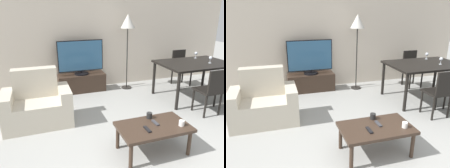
{
  "view_description": "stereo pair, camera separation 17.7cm",
  "coord_description": "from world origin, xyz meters",
  "views": [
    {
      "loc": [
        -1.28,
        -1.47,
        1.84
      ],
      "look_at": [
        -0.15,
        1.77,
        0.65
      ],
      "focal_mm": 35.0,
      "sensor_mm": 36.0,
      "label": 1
    },
    {
      "loc": [
        -1.11,
        -1.53,
        1.84
      ],
      "look_at": [
        -0.15,
        1.77,
        0.65
      ],
      "focal_mm": 35.0,
      "sensor_mm": 36.0,
      "label": 2
    }
  ],
  "objects": [
    {
      "name": "remote_secondary",
      "position": [
        0.11,
        0.76,
        0.4
      ],
      "size": [
        0.04,
        0.15,
        0.02
      ],
      "color": "#38383D",
      "rests_on": "coffee_table"
    },
    {
      "name": "cup_colored_far",
      "position": [
        0.11,
        0.92,
        0.44
      ],
      "size": [
        0.08,
        0.08,
        0.08
      ],
      "color": "black",
      "rests_on": "coffee_table"
    },
    {
      "name": "coffee_table",
      "position": [
        0.06,
        0.72,
        0.35
      ],
      "size": [
        0.94,
        0.55,
        0.39
      ],
      "color": "#38281E",
      "rests_on": "ground_plane"
    },
    {
      "name": "tv_stand",
      "position": [
        -0.36,
        3.31,
        0.21
      ],
      "size": [
        1.07,
        0.38,
        0.41
      ],
      "color": "#38281E",
      "rests_on": "ground_plane"
    },
    {
      "name": "cup_white_near",
      "position": [
        0.4,
        0.6,
        0.43
      ],
      "size": [
        0.07,
        0.07,
        0.07
      ],
      "color": "white",
      "rests_on": "coffee_table"
    },
    {
      "name": "wall_back",
      "position": [
        0.0,
        3.57,
        1.35
      ],
      "size": [
        7.26,
        0.06,
        2.7
      ],
      "color": "beige",
      "rests_on": "ground_plane"
    },
    {
      "name": "dining_chair_far",
      "position": [
        2.09,
        2.98,
        0.49
      ],
      "size": [
        0.4,
        0.4,
        0.87
      ],
      "color": "black",
      "rests_on": "ground_plane"
    },
    {
      "name": "dining_chair_near",
      "position": [
        1.57,
        1.36,
        0.49
      ],
      "size": [
        0.4,
        0.4,
        0.87
      ],
      "color": "black",
      "rests_on": "ground_plane"
    },
    {
      "name": "dining_table",
      "position": [
        1.83,
        2.17,
        0.7
      ],
      "size": [
        1.49,
        1.01,
        0.77
      ],
      "color": "black",
      "rests_on": "ground_plane"
    },
    {
      "name": "tv",
      "position": [
        -0.36,
        3.3,
        0.8
      ],
      "size": [
        1.02,
        0.32,
        0.77
      ],
      "color": "black",
      "rests_on": "tv_stand"
    },
    {
      "name": "floor_lamp",
      "position": [
        0.71,
        3.16,
        1.49
      ],
      "size": [
        0.32,
        0.32,
        1.73
      ],
      "color": "black",
      "rests_on": "ground_plane"
    },
    {
      "name": "wine_glass_left",
      "position": [
        2.12,
        2.51,
        0.87
      ],
      "size": [
        0.07,
        0.07,
        0.15
      ],
      "color": "silver",
      "rests_on": "dining_table"
    },
    {
      "name": "armchair",
      "position": [
        -1.36,
        2.04,
        0.32
      ],
      "size": [
        1.07,
        0.65,
        0.91
      ],
      "color": "beige",
      "rests_on": "ground_plane"
    },
    {
      "name": "remote_primary",
      "position": [
        -0.07,
        0.65,
        0.4
      ],
      "size": [
        0.04,
        0.15,
        0.02
      ],
      "color": "black",
      "rests_on": "coffee_table"
    },
    {
      "name": "wine_glass_center",
      "position": [
        2.08,
        2.02,
        0.87
      ],
      "size": [
        0.07,
        0.07,
        0.15
      ],
      "color": "silver",
      "rests_on": "dining_table"
    }
  ]
}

